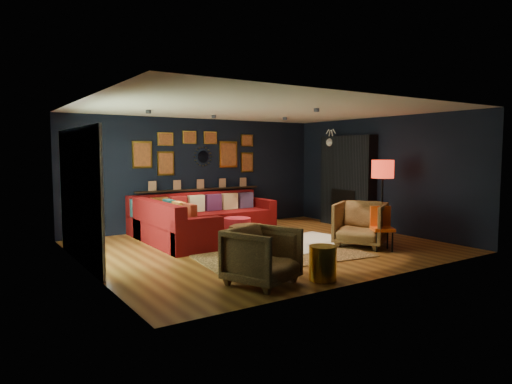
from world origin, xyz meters
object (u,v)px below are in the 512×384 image
coffee_table (246,229)px  armchair_left (262,253)px  sectional (193,221)px  dog (280,237)px  pouf (237,227)px  armchair_right (360,222)px  gold_stool (323,263)px  orange_chair (382,224)px  floor_lamp (383,173)px

coffee_table → armchair_left: bearing=-117.5°
sectional → dog: 2.19m
pouf → armchair_left: (-1.54, -3.20, 0.21)m
pouf → armchair_right: size_ratio=0.62×
pouf → gold_stool: gold_stool is taller
sectional → orange_chair: sectional is taller
coffee_table → floor_lamp: 3.09m
dog → pouf: bearing=92.4°
floor_lamp → coffee_table: bearing=161.1°
sectional → armchair_right: 3.56m
orange_chair → coffee_table: bearing=170.9°
armchair_left → floor_lamp: (3.94, 1.35, 0.95)m
sectional → orange_chair: size_ratio=4.23×
sectional → coffee_table: size_ratio=3.91×
pouf → dog: 1.36m
armchair_right → sectional: bearing=-173.9°
pouf → orange_chair: size_ratio=0.72×
coffee_table → gold_stool: 2.61m
armchair_right → dog: size_ratio=0.87×
coffee_table → orange_chair: 2.54m
sectional → dog: (0.86, -2.01, -0.14)m
pouf → armchair_left: size_ratio=0.67×
pouf → dog: pouf is taller
orange_chair → floor_lamp: (0.84, 0.73, 0.91)m
armchair_left → floor_lamp: 4.27m
sectional → pouf: (0.72, -0.66, -0.11)m
armchair_left → orange_chair: 3.16m
floor_lamp → sectional: bearing=141.1°
floor_lamp → dog: 2.60m
armchair_right → floor_lamp: 1.33m
sectional → armchair_right: armchair_right is taller
armchair_left → dog: (1.69, 1.85, -0.25)m
coffee_table → gold_stool: gold_stool is taller
sectional → armchair_right: (2.19, -2.80, 0.15)m
floor_lamp → dog: size_ratio=1.54×
sectional → armchair_right: size_ratio=3.64×
armchair_left → armchair_right: (3.02, 1.06, 0.04)m
sectional → pouf: size_ratio=5.88×
coffee_table → floor_lamp: bearing=-18.9°
orange_chair → armchair_right: bearing=132.1°
armchair_left → floor_lamp: size_ratio=0.52×
armchair_right → floor_lamp: bearing=75.1°
coffee_table → dog: coffee_table is taller
gold_stool → floor_lamp: size_ratio=0.30×
dog → armchair_left: bearing=-136.1°
orange_chair → dog: 1.90m
sectional → armchair_left: (-0.82, -3.86, 0.11)m
dog → floor_lamp: bearing=-16.4°
sectional → gold_stool: bearing=-89.9°
sectional → orange_chair: bearing=-55.0°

